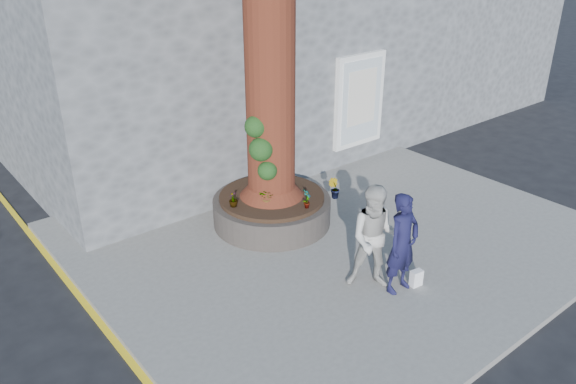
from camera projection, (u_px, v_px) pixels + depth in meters
ground at (307, 288)px, 9.33m from camera, size 120.00×120.00×0.00m
pavement at (332, 233)px, 10.86m from camera, size 9.00×8.00×0.12m
yellow_line at (107, 332)px, 8.30m from camera, size 0.10×30.00×0.01m
stone_shop at (200, 23)px, 14.44m from camera, size 10.30×8.30×6.30m
neighbour_shop at (404, 5)px, 19.05m from camera, size 6.00×8.00×6.00m
planter at (272, 209)px, 11.01m from camera, size 2.30×2.30×0.60m
man at (403, 244)px, 8.74m from camera, size 0.62×0.41×1.69m
woman at (376, 238)px, 8.82m from camera, size 1.08×1.08×1.77m
shopping_bag at (416, 278)px, 9.13m from camera, size 0.21×0.15×0.28m
plant_a at (307, 199)px, 10.30m from camera, size 0.23×0.22×0.37m
plant_b at (334, 188)px, 10.68m from camera, size 0.28×0.29×0.39m
plant_c at (233, 199)px, 10.38m from camera, size 0.22×0.22×0.29m
plant_d at (268, 197)px, 10.41m from camera, size 0.35×0.37×0.32m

